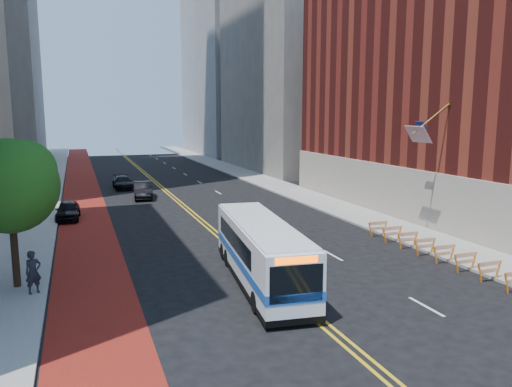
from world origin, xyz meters
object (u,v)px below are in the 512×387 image
at_px(street_tree, 11,182).
at_px(car_c, 123,183).
at_px(car_b, 143,190).
at_px(pedestrian, 33,272).
at_px(transit_bus, 261,251).
at_px(car_a, 68,210).

xyz_separation_m(street_tree, car_c, (7.22, 29.88, -4.26)).
bearing_deg(car_b, pedestrian, -101.91).
bearing_deg(pedestrian, street_tree, 94.52).
distance_m(car_c, pedestrian, 31.82).
height_order(transit_bus, pedestrian, transit_bus).
xyz_separation_m(transit_bus, car_a, (-8.71, 18.15, -0.83)).
height_order(transit_bus, car_c, transit_bus).
height_order(transit_bus, car_a, transit_bus).
relative_size(street_tree, car_c, 1.49).
bearing_deg(car_b, car_c, 106.23).
bearing_deg(car_a, pedestrian, -90.94).
bearing_deg(car_a, street_tree, -94.03).
bearing_deg(transit_bus, car_a, 122.17).
distance_m(car_a, car_b, 10.11).
height_order(transit_bus, car_b, transit_bus).
height_order(street_tree, transit_bus, street_tree).
relative_size(street_tree, pedestrian, 3.53).
bearing_deg(pedestrian, transit_bus, -34.86).
distance_m(transit_bus, pedestrian, 10.05).
bearing_deg(car_b, car_a, -124.53).
bearing_deg(street_tree, car_c, 76.41).
height_order(car_c, pedestrian, pedestrian).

